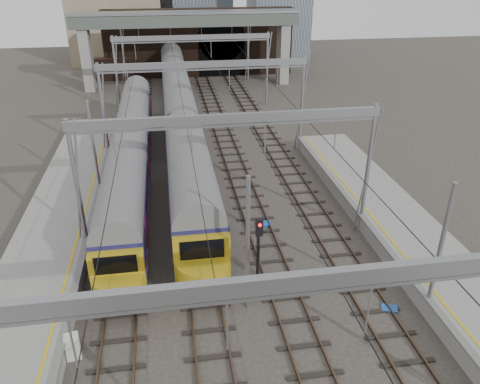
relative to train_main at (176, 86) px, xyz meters
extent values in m
plane|color=#38332D|center=(2.00, -36.15, -2.52)|extent=(160.00, 160.00, 0.00)
cube|color=gray|center=(-8.20, -33.65, -1.97)|extent=(4.20, 55.00, 1.10)
cube|color=slate|center=(-6.15, -33.65, -1.47)|extent=(0.35, 55.00, 0.12)
cube|color=gold|center=(-6.65, -33.65, -1.41)|extent=(0.12, 55.00, 0.01)
cube|color=slate|center=(10.15, -37.65, -1.47)|extent=(0.35, 47.00, 0.12)
cube|color=gold|center=(10.65, -37.65, -1.41)|extent=(0.12, 47.00, 0.01)
cube|color=#4C3828|center=(-4.72, -21.15, -2.43)|extent=(0.08, 80.00, 0.16)
cube|color=#4C3828|center=(-3.28, -21.15, -2.43)|extent=(0.08, 80.00, 0.16)
cube|color=black|center=(-4.00, -21.15, -2.51)|extent=(2.40, 80.00, 0.14)
cube|color=#4C3828|center=(-0.72, -21.15, -2.43)|extent=(0.08, 80.00, 0.16)
cube|color=#4C3828|center=(0.72, -21.15, -2.43)|extent=(0.08, 80.00, 0.16)
cube|color=black|center=(0.00, -21.15, -2.51)|extent=(2.40, 80.00, 0.14)
cube|color=#4C3828|center=(3.28, -21.15, -2.43)|extent=(0.08, 80.00, 0.16)
cube|color=#4C3828|center=(4.72, -21.15, -2.43)|extent=(0.08, 80.00, 0.16)
cube|color=black|center=(4.00, -21.15, -2.51)|extent=(2.40, 80.00, 0.14)
cube|color=#4C3828|center=(7.28, -21.15, -2.43)|extent=(0.08, 80.00, 0.16)
cube|color=#4C3828|center=(8.72, -21.15, -2.43)|extent=(0.08, 80.00, 0.16)
cube|color=black|center=(8.00, -21.15, -2.51)|extent=(2.40, 80.00, 0.14)
cube|color=gray|center=(2.00, -42.15, 5.08)|extent=(16.80, 0.28, 0.50)
cylinder|color=gray|center=(-6.20, -28.15, 1.48)|extent=(0.24, 0.24, 8.00)
cylinder|color=gray|center=(10.20, -28.15, 1.48)|extent=(0.24, 0.24, 8.00)
cube|color=gray|center=(2.00, -28.15, 5.08)|extent=(16.80, 0.28, 0.50)
cylinder|color=gray|center=(-6.20, -14.15, 1.48)|extent=(0.24, 0.24, 8.00)
cylinder|color=gray|center=(10.20, -14.15, 1.48)|extent=(0.24, 0.24, 8.00)
cube|color=gray|center=(2.00, -14.15, 5.08)|extent=(16.80, 0.28, 0.50)
cylinder|color=gray|center=(-6.20, -0.15, 1.48)|extent=(0.24, 0.24, 8.00)
cylinder|color=gray|center=(10.20, -0.15, 1.48)|extent=(0.24, 0.24, 8.00)
cube|color=gray|center=(2.00, -0.15, 5.08)|extent=(16.80, 0.28, 0.50)
cylinder|color=gray|center=(-6.20, 11.85, 1.48)|extent=(0.24, 0.24, 8.00)
cylinder|color=gray|center=(10.20, 11.85, 1.48)|extent=(0.24, 0.24, 8.00)
cube|color=gray|center=(2.00, 11.85, 5.08)|extent=(16.80, 0.28, 0.50)
cube|color=black|center=(-4.00, -21.15, 2.98)|extent=(0.03, 80.00, 0.03)
cube|color=black|center=(0.00, -21.15, 2.98)|extent=(0.03, 80.00, 0.03)
cube|color=black|center=(4.00, -21.15, 2.98)|extent=(0.03, 80.00, 0.03)
cube|color=black|center=(8.00, -21.15, 2.98)|extent=(0.03, 80.00, 0.03)
cube|color=black|center=(4.00, 15.85, 1.98)|extent=(26.00, 2.00, 9.00)
cube|color=black|center=(7.00, 14.83, 0.08)|extent=(6.50, 0.10, 5.20)
cylinder|color=black|center=(7.00, 14.83, 2.68)|extent=(6.50, 0.10, 6.50)
cube|color=black|center=(-8.00, 14.85, -1.02)|extent=(6.00, 1.50, 3.00)
cube|color=gray|center=(-10.50, 9.85, 1.58)|extent=(1.20, 2.50, 8.20)
cube|color=gray|center=(14.50, 9.85, 1.58)|extent=(1.20, 2.50, 8.20)
cube|color=#4F5951|center=(2.00, 9.85, 5.68)|extent=(28.00, 3.00, 1.40)
cube|color=gray|center=(2.00, 9.85, 6.58)|extent=(28.00, 3.00, 0.30)
cube|color=black|center=(0.00, 0.08, -2.17)|extent=(2.21, 65.53, 0.70)
cube|color=#16194F|center=(0.00, 0.08, -0.26)|extent=(2.81, 65.53, 2.51)
cylinder|color=slate|center=(0.00, 0.08, 0.99)|extent=(2.76, 65.03, 2.76)
cube|color=black|center=(0.00, 0.08, 0.14)|extent=(2.83, 64.33, 0.75)
cube|color=#BC3B70|center=(0.00, 0.08, -0.97)|extent=(2.83, 64.53, 0.12)
cube|color=#B59717|center=(0.00, -32.84, -0.36)|extent=(2.76, 0.60, 2.31)
cube|color=black|center=(0.00, -33.01, 0.24)|extent=(2.11, 0.08, 1.01)
cube|color=black|center=(-4.00, -18.13, -2.17)|extent=(2.03, 29.90, 0.70)
cube|color=#16194F|center=(-4.00, -18.13, -0.37)|extent=(2.58, 29.90, 2.30)
cylinder|color=slate|center=(-4.00, -18.13, 0.78)|extent=(2.53, 29.40, 2.53)
cube|color=black|center=(-4.00, -18.13, 0.00)|extent=(2.60, 28.70, 0.69)
cube|color=#BC3B70|center=(-4.00, -18.13, -1.01)|extent=(2.60, 28.90, 0.11)
cube|color=#B59717|center=(-4.00, -33.23, -0.47)|extent=(2.53, 0.60, 2.10)
cube|color=black|center=(-4.00, -33.40, 0.09)|extent=(1.94, 0.08, 0.92)
cylinder|color=black|center=(2.57, -33.73, -0.24)|extent=(0.15, 0.15, 4.56)
cube|color=black|center=(2.57, -33.91, 1.75)|extent=(0.34, 0.20, 0.85)
sphere|color=red|center=(2.57, -34.03, 1.94)|extent=(0.17, 0.17, 0.17)
cube|color=silver|center=(-5.80, -36.15, -1.93)|extent=(0.66, 0.58, 1.18)
cube|color=blue|center=(1.43, -28.35, -2.47)|extent=(0.96, 0.83, 0.10)
cube|color=blue|center=(4.39, -26.64, -2.47)|extent=(1.00, 0.76, 0.11)
cube|color=blue|center=(8.74, -35.45, -2.48)|extent=(0.88, 0.75, 0.09)
camera|label=1|loc=(-1.19, -51.66, 12.68)|focal=35.00mm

